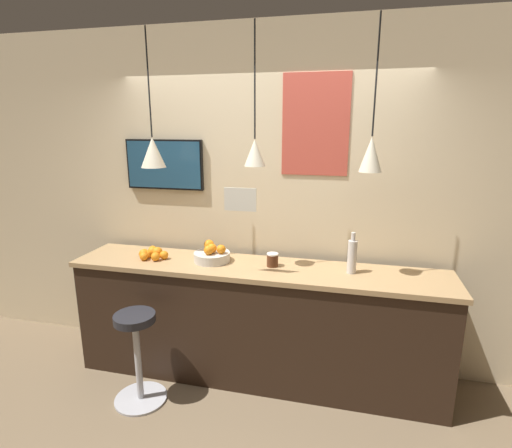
{
  "coord_description": "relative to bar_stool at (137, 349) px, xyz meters",
  "views": [
    {
      "loc": [
        0.71,
        -2.31,
        2.11
      ],
      "look_at": [
        0.0,
        0.61,
        1.35
      ],
      "focal_mm": 28.0,
      "sensor_mm": 36.0,
      "label": 1
    }
  ],
  "objects": [
    {
      "name": "mounted_tv",
      "position": [
        -0.11,
        0.85,
        1.31
      ],
      "size": [
        0.72,
        0.04,
        0.44
      ],
      "color": "black"
    },
    {
      "name": "pendant_lamp_right",
      "position": [
        1.63,
        0.48,
        1.46
      ],
      "size": [
        0.16,
        0.16,
        1.02
      ],
      "color": "black"
    },
    {
      "name": "ground_plane",
      "position": [
        0.81,
        -0.1,
        -0.45
      ],
      "size": [
        14.0,
        14.0,
        0.0
      ],
      "primitive_type": "plane",
      "color": "#756047"
    },
    {
      "name": "back_wall",
      "position": [
        0.81,
        0.9,
        1.0
      ],
      "size": [
        8.0,
        0.06,
        2.9
      ],
      "color": "beige",
      "rests_on": "ground_plane"
    },
    {
      "name": "wall_poster",
      "position": [
        1.2,
        0.87,
        1.65
      ],
      "size": [
        0.53,
        0.01,
        0.8
      ],
      "color": "#C64C3D"
    },
    {
      "name": "juice_bottle",
      "position": [
        1.55,
        0.55,
        0.69
      ],
      "size": [
        0.07,
        0.07,
        0.32
      ],
      "color": "silver",
      "rests_on": "service_counter"
    },
    {
      "name": "hanging_menu_board",
      "position": [
        0.74,
        0.31,
        1.13
      ],
      "size": [
        0.24,
        0.01,
        0.17
      ],
      "color": "silver"
    },
    {
      "name": "service_counter",
      "position": [
        0.81,
        0.51,
        0.05
      ],
      "size": [
        3.04,
        0.56,
        1.0
      ],
      "color": "black",
      "rests_on": "ground_plane"
    },
    {
      "name": "fruit_bowl",
      "position": [
        0.42,
        0.55,
        0.61
      ],
      "size": [
        0.3,
        0.3,
        0.16
      ],
      "color": "beige",
      "rests_on": "service_counter"
    },
    {
      "name": "pendant_lamp_left",
      "position": [
        -0.02,
        0.48,
        1.45
      ],
      "size": [
        0.19,
        0.19,
        1.03
      ],
      "color": "black"
    },
    {
      "name": "orange_pile",
      "position": [
        -0.11,
        0.52,
        0.59
      ],
      "size": [
        0.27,
        0.26,
        0.09
      ],
      "color": "orange",
      "rests_on": "service_counter"
    },
    {
      "name": "spread_jar",
      "position": [
        0.93,
        0.55,
        0.6
      ],
      "size": [
        0.09,
        0.09,
        0.11
      ],
      "color": "#562D19",
      "rests_on": "service_counter"
    },
    {
      "name": "bar_stool",
      "position": [
        0.0,
        0.0,
        0.0
      ],
      "size": [
        0.4,
        0.4,
        0.73
      ],
      "color": "#B7B7BC",
      "rests_on": "ground_plane"
    },
    {
      "name": "pendant_lamp_middle",
      "position": [
        0.81,
        0.48,
        1.46
      ],
      "size": [
        0.16,
        0.16,
        1.0
      ],
      "color": "black"
    }
  ]
}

